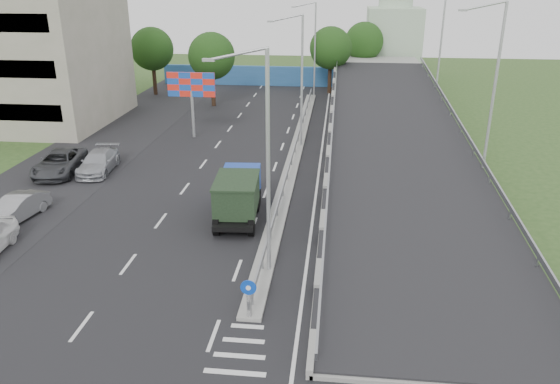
# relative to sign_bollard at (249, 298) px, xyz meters

# --- Properties ---
(ground) EXTENTS (160.00, 160.00, 0.00)m
(ground) POSITION_rel_sign_bollard_xyz_m (0.00, -2.17, -1.03)
(ground) COLOR #2D4C1E
(ground) RESTS_ON ground
(road_surface) EXTENTS (26.00, 90.00, 0.04)m
(road_surface) POSITION_rel_sign_bollard_xyz_m (-3.00, 17.83, -1.03)
(road_surface) COLOR black
(road_surface) RESTS_ON ground
(parking_strip) EXTENTS (8.00, 90.00, 0.05)m
(parking_strip) POSITION_rel_sign_bollard_xyz_m (-16.00, 17.83, -1.03)
(parking_strip) COLOR black
(parking_strip) RESTS_ON ground
(median) EXTENTS (1.00, 44.00, 0.20)m
(median) POSITION_rel_sign_bollard_xyz_m (0.00, 21.83, -0.93)
(median) COLOR gray
(median) RESTS_ON ground
(overpass_ramp) EXTENTS (10.00, 50.00, 3.50)m
(overpass_ramp) POSITION_rel_sign_bollard_xyz_m (7.50, 21.83, 0.72)
(overpass_ramp) COLOR gray
(overpass_ramp) RESTS_ON ground
(median_guardrail) EXTENTS (0.09, 44.00, 0.71)m
(median_guardrail) POSITION_rel_sign_bollard_xyz_m (0.00, 21.83, -0.28)
(median_guardrail) COLOR gray
(median_guardrail) RESTS_ON median
(sign_bollard) EXTENTS (0.64, 0.23, 1.67)m
(sign_bollard) POSITION_rel_sign_bollard_xyz_m (0.00, 0.00, 0.00)
(sign_bollard) COLOR black
(sign_bollard) RESTS_ON median
(lamp_post_near) EXTENTS (2.74, 0.18, 10.08)m
(lamp_post_near) POSITION_rel_sign_bollard_xyz_m (0.11, 3.83, 4.77)
(lamp_post_near) COLOR #B2B5B7
(lamp_post_near) RESTS_ON median
(lamp_post_mid) EXTENTS (2.74, 0.18, 10.08)m
(lamp_post_mid) POSITION_rel_sign_bollard_xyz_m (0.11, 23.83, 4.77)
(lamp_post_mid) COLOR #B2B5B7
(lamp_post_mid) RESTS_ON median
(lamp_post_far) EXTENTS (2.74, 0.18, 10.08)m
(lamp_post_far) POSITION_rel_sign_bollard_xyz_m (0.11, 43.83, 4.77)
(lamp_post_far) COLOR #B2B5B7
(lamp_post_far) RESTS_ON median
(blue_wall) EXTENTS (30.00, 0.50, 2.40)m
(blue_wall) POSITION_rel_sign_bollard_xyz_m (-4.00, 49.83, 0.17)
(blue_wall) COLOR #26568D
(blue_wall) RESTS_ON ground
(church) EXTENTS (7.00, 7.00, 13.80)m
(church) POSITION_rel_sign_bollard_xyz_m (10.00, 57.83, 4.28)
(church) COLOR #B2CCAD
(church) RESTS_ON ground
(billboard) EXTENTS (4.00, 0.24, 5.50)m
(billboard) POSITION_rel_sign_bollard_xyz_m (-9.00, 25.83, 3.15)
(billboard) COLOR #B2B5B7
(billboard) RESTS_ON ground
(tree_left_mid) EXTENTS (4.80, 4.80, 7.60)m
(tree_left_mid) POSITION_rel_sign_bollard_xyz_m (-10.00, 37.83, 4.14)
(tree_left_mid) COLOR black
(tree_left_mid) RESTS_ON ground
(tree_median_far) EXTENTS (4.80, 4.80, 7.60)m
(tree_median_far) POSITION_rel_sign_bollard_xyz_m (2.00, 45.83, 4.14)
(tree_median_far) COLOR black
(tree_median_far) RESTS_ON ground
(tree_left_far) EXTENTS (4.80, 4.80, 7.60)m
(tree_left_far) POSITION_rel_sign_bollard_xyz_m (-18.00, 42.83, 4.14)
(tree_left_far) COLOR black
(tree_left_far) RESTS_ON ground
(tree_ramp_far) EXTENTS (4.80, 4.80, 7.60)m
(tree_ramp_far) POSITION_rel_sign_bollard_xyz_m (6.00, 52.83, 4.14)
(tree_ramp_far) COLOR black
(tree_ramp_far) RESTS_ON ground
(dump_truck) EXTENTS (2.59, 6.05, 2.61)m
(dump_truck) POSITION_rel_sign_bollard_xyz_m (-2.21, 9.85, 0.41)
(dump_truck) COLOR black
(dump_truck) RESTS_ON ground
(parked_car_b) EXTENTS (2.14, 4.41, 1.39)m
(parked_car_b) POSITION_rel_sign_bollard_xyz_m (-14.60, 8.19, -0.34)
(parked_car_b) COLOR gray
(parked_car_b) RESTS_ON ground
(parked_car_c) EXTENTS (3.31, 5.86, 1.55)m
(parked_car_c) POSITION_rel_sign_bollard_xyz_m (-15.97, 15.88, -0.26)
(parked_car_c) COLOR #383A3E
(parked_car_c) RESTS_ON ground
(parked_car_d) EXTENTS (2.50, 5.16, 1.45)m
(parked_car_d) POSITION_rel_sign_bollard_xyz_m (-13.39, 16.45, -0.31)
(parked_car_d) COLOR #A1A3AA
(parked_car_d) RESTS_ON ground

